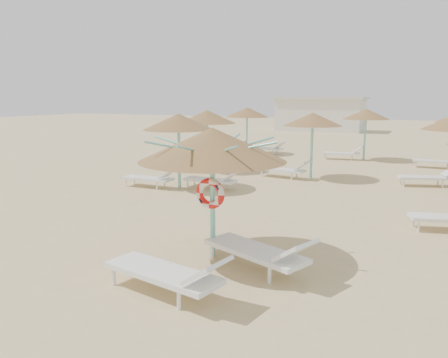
% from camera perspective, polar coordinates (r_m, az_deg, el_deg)
% --- Properties ---
extents(ground, '(120.00, 120.00, 0.00)m').
position_cam_1_polar(ground, '(9.13, -1.47, -10.18)').
color(ground, tan).
rests_on(ground, ground).
extents(main_palapa, '(2.96, 2.96, 2.66)m').
position_cam_1_polar(main_palapa, '(8.68, -1.53, 4.44)').
color(main_palapa, '#77CEBF').
rests_on(main_palapa, ground).
extents(lounger_main_a, '(2.40, 1.11, 0.84)m').
position_cam_1_polar(lounger_main_a, '(7.41, -7.19, -12.03)').
color(lounger_main_a, white).
rests_on(lounger_main_a, ground).
extents(lounger_main_b, '(2.41, 1.51, 0.84)m').
position_cam_1_polar(lounger_main_b, '(8.32, 4.86, -9.36)').
color(lounger_main_b, white).
rests_on(lounger_main_b, ground).
extents(palapa_field, '(19.99, 14.04, 2.72)m').
position_cam_1_polar(palapa_field, '(17.77, 20.79, 6.95)').
color(palapa_field, '#77CEBF').
rests_on(palapa_field, ground).
extents(service_hut, '(8.40, 4.40, 3.25)m').
position_cam_1_polar(service_hut, '(43.76, 12.47, 8.32)').
color(service_hut, silver).
rests_on(service_hut, ground).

